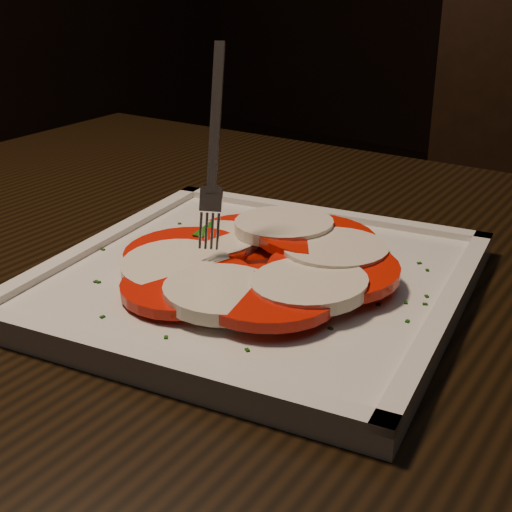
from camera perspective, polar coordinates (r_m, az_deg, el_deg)
The scene contains 4 objects.
table at distance 0.65m, azimuth 4.31°, elevation -9.53°, with size 1.27×0.90×0.75m.
plate at distance 0.57m, azimuth 0.00°, elevation -2.07°, with size 0.32×0.32×0.01m, color silver.
caprese_salad at distance 0.56m, azimuth 0.01°, elevation -0.38°, with size 0.27×0.26×0.03m.
fork at distance 0.56m, azimuth -3.19°, elevation 8.95°, with size 0.02×0.06×0.15m, color white, non-canonical shape.
Camera 1 is at (0.58, -0.53, 1.00)m, focal length 50.00 mm.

